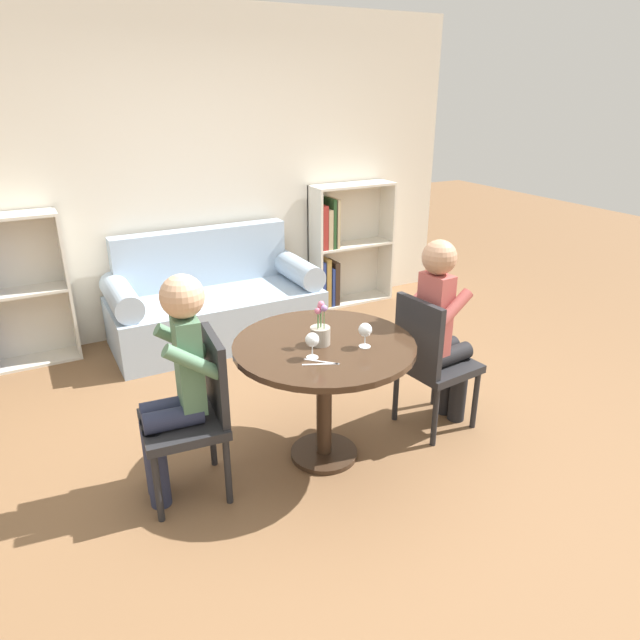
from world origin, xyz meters
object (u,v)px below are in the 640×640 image
Objects in this scene: person_right at (442,329)px; wine_glass_left at (312,341)px; bookshelf_right at (340,248)px; person_left at (176,382)px; couch at (215,305)px; wine_glass_right at (365,331)px; flower_vase at (320,331)px; chair_left at (196,410)px; chair_right at (430,358)px.

person_right is 0.98m from wine_glass_left.
person_left reaches higher than bookshelf_right.
wine_glass_right is (0.17, -2.12, 0.53)m from couch.
flower_vase is at bearing 82.54° from person_right.
flower_vase is (0.79, -0.07, 0.14)m from person_left.
bookshelf_right is 4.73× the size of flower_vase.
couch is 1.47× the size of bookshelf_right.
chair_left is at bearing -110.94° from couch.
bookshelf_right is at bearing 141.06° from chair_left.
person_left is (-1.55, 0.11, 0.18)m from chair_right.
wine_glass_right is at bearing 82.95° from person_left.
person_left reaches higher than wine_glass_left.
person_right is 4.94× the size of flower_vase.
couch is 12.64× the size of wine_glass_right.
bookshelf_right is at bearing 56.81° from wine_glass_left.
flower_vase is at bearing 90.19° from person_left.
bookshelf_right is 2.38m from chair_right.
bookshelf_right is 1.32× the size of chair_left.
chair_left is 1.46m from chair_right.
person_left is (-0.09, 0.01, 0.18)m from chair_left.
wine_glass_left is at bearing -123.19° from bookshelf_right.
wine_glass_right is (-0.56, -0.11, 0.34)m from chair_right.
wine_glass_left is at bearing -131.71° from flower_vase.
chair_left is at bearing 86.19° from person_left.
person_left reaches higher than couch.
person_left is at bearing -113.29° from couch.
person_right is 8.98× the size of wine_glass_right.
wine_glass_right is at bearing -117.39° from bookshelf_right.
chair_left is 6.39× the size of wine_glass_left.
flower_vase is at bearing 48.29° from wine_glass_left.
wine_glass_left is (-0.87, -0.09, 0.35)m from chair_right.
person_left reaches higher than wine_glass_right.
chair_right is at bearing -106.55° from bookshelf_right.
bookshelf_right is 2.34m from person_right.
person_right is at bearing -67.67° from couch.
chair_left is at bearing -134.44° from bookshelf_right.
chair_right is at bearing 94.00° from person_right.
bookshelf_right reaches higher than chair_left.
wine_glass_left is at bearing 177.36° from wine_glass_right.
bookshelf_right is 0.96× the size of person_right.
chair_right is (-0.68, -2.28, -0.07)m from bookshelf_right.
person_left is at bearing 80.71° from person_right.
chair_left is at bearing 80.27° from chair_right.
bookshelf_right is 0.97× the size of person_left.
chair_left is 0.78m from flower_vase.
flower_vase is (-1.43, -2.24, 0.25)m from bookshelf_right.
person_left is at bearing -135.75° from bookshelf_right.
person_right is (1.63, -0.10, -0.01)m from person_left.
wine_glass_left is (0.67, -0.21, 0.17)m from person_left.
chair_left and chair_right have the same top height.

